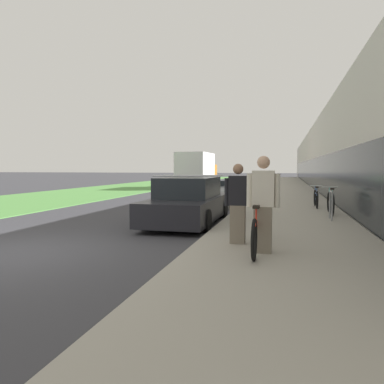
{
  "coord_description": "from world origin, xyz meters",
  "views": [
    {
      "loc": [
        5.22,
        -6.07,
        1.69
      ],
      "look_at": [
        0.86,
        11.39,
        0.51
      ],
      "focal_mm": 35.0,
      "sensor_mm": 36.0,
      "label": 1
    }
  ],
  "objects_px": {
    "bike_rack_hoop": "(331,202)",
    "moving_truck": "(197,170)",
    "vintage_roadster_curbside": "(222,194)",
    "person_rider": "(263,204)",
    "tandem_bicycle": "(259,228)",
    "cruiser_bike_middle": "(316,198)",
    "cruiser_bike_nearest": "(331,202)",
    "parked_sedan_curbside": "(189,202)",
    "person_bystander": "(238,204)"
  },
  "relations": [
    {
      "from": "bike_rack_hoop",
      "to": "parked_sedan_curbside",
      "type": "bearing_deg",
      "value": -170.05
    },
    {
      "from": "cruiser_bike_middle",
      "to": "vintage_roadster_curbside",
      "type": "relative_size",
      "value": 0.41
    },
    {
      "from": "person_bystander",
      "to": "cruiser_bike_middle",
      "type": "xyz_separation_m",
      "value": [
        2.1,
        7.73,
        -0.46
      ]
    },
    {
      "from": "person_bystander",
      "to": "bike_rack_hoop",
      "type": "bearing_deg",
      "value": 61.45
    },
    {
      "from": "parked_sedan_curbside",
      "to": "moving_truck",
      "type": "xyz_separation_m",
      "value": [
        -4.28,
        19.33,
        0.82
      ]
    },
    {
      "from": "cruiser_bike_nearest",
      "to": "person_rider",
      "type": "bearing_deg",
      "value": -106.32
    },
    {
      "from": "bike_rack_hoop",
      "to": "cruiser_bike_nearest",
      "type": "bearing_deg",
      "value": 83.99
    },
    {
      "from": "person_rider",
      "to": "moving_truck",
      "type": "xyz_separation_m",
      "value": [
        -6.74,
        23.45,
        0.43
      ]
    },
    {
      "from": "tandem_bicycle",
      "to": "cruiser_bike_middle",
      "type": "relative_size",
      "value": 1.64
    },
    {
      "from": "cruiser_bike_middle",
      "to": "person_rider",
      "type": "bearing_deg",
      "value": -100.44
    },
    {
      "from": "cruiser_bike_middle",
      "to": "person_bystander",
      "type": "bearing_deg",
      "value": -105.19
    },
    {
      "from": "person_bystander",
      "to": "parked_sedan_curbside",
      "type": "distance_m",
      "value": 3.92
    },
    {
      "from": "vintage_roadster_curbside",
      "to": "moving_truck",
      "type": "height_order",
      "value": "moving_truck"
    },
    {
      "from": "person_rider",
      "to": "moving_truck",
      "type": "relative_size",
      "value": 0.27
    },
    {
      "from": "person_bystander",
      "to": "cruiser_bike_nearest",
      "type": "bearing_deg",
      "value": 66.93
    },
    {
      "from": "bike_rack_hoop",
      "to": "moving_truck",
      "type": "xyz_separation_m",
      "value": [
        -8.44,
        18.6,
        0.79
      ]
    },
    {
      "from": "bike_rack_hoop",
      "to": "vintage_roadster_curbside",
      "type": "bearing_deg",
      "value": 128.14
    },
    {
      "from": "cruiser_bike_nearest",
      "to": "cruiser_bike_middle",
      "type": "xyz_separation_m",
      "value": [
        -0.31,
        2.08,
        -0.02
      ]
    },
    {
      "from": "bike_rack_hoop",
      "to": "moving_truck",
      "type": "relative_size",
      "value": 0.13
    },
    {
      "from": "cruiser_bike_middle",
      "to": "vintage_roadster_curbside",
      "type": "bearing_deg",
      "value": 157.41
    },
    {
      "from": "person_bystander",
      "to": "parked_sedan_curbside",
      "type": "bearing_deg",
      "value": 119.36
    },
    {
      "from": "tandem_bicycle",
      "to": "bike_rack_hoop",
      "type": "height_order",
      "value": "tandem_bicycle"
    },
    {
      "from": "vintage_roadster_curbside",
      "to": "person_bystander",
      "type": "bearing_deg",
      "value": -78.67
    },
    {
      "from": "tandem_bicycle",
      "to": "parked_sedan_curbside",
      "type": "relative_size",
      "value": 0.59
    },
    {
      "from": "tandem_bicycle",
      "to": "cruiser_bike_middle",
      "type": "xyz_separation_m",
      "value": [
        1.66,
        8.09,
        -0.03
      ]
    },
    {
      "from": "bike_rack_hoop",
      "to": "cruiser_bike_middle",
      "type": "distance_m",
      "value": 3.61
    },
    {
      "from": "vintage_roadster_curbside",
      "to": "moving_truck",
      "type": "relative_size",
      "value": 0.66
    },
    {
      "from": "tandem_bicycle",
      "to": "moving_truck",
      "type": "bearing_deg",
      "value": 106.05
    },
    {
      "from": "parked_sedan_curbside",
      "to": "vintage_roadster_curbside",
      "type": "height_order",
      "value": "parked_sedan_curbside"
    },
    {
      "from": "cruiser_bike_nearest",
      "to": "vintage_roadster_curbside",
      "type": "distance_m",
      "value": 5.69
    },
    {
      "from": "person_bystander",
      "to": "vintage_roadster_curbside",
      "type": "relative_size",
      "value": 0.38
    },
    {
      "from": "tandem_bicycle",
      "to": "bike_rack_hoop",
      "type": "bearing_deg",
      "value": 68.08
    },
    {
      "from": "tandem_bicycle",
      "to": "vintage_roadster_curbside",
      "type": "xyz_separation_m",
      "value": [
        -2.32,
        9.74,
        -0.06
      ]
    },
    {
      "from": "bike_rack_hoop",
      "to": "cruiser_bike_middle",
      "type": "bearing_deg",
      "value": 92.36
    },
    {
      "from": "moving_truck",
      "to": "vintage_roadster_curbside",
      "type": "bearing_deg",
      "value": -72.07
    },
    {
      "from": "vintage_roadster_curbside",
      "to": "bike_rack_hoop",
      "type": "bearing_deg",
      "value": -51.86
    },
    {
      "from": "tandem_bicycle",
      "to": "cruiser_bike_middle",
      "type": "distance_m",
      "value": 8.25
    },
    {
      "from": "parked_sedan_curbside",
      "to": "moving_truck",
      "type": "height_order",
      "value": "moving_truck"
    },
    {
      "from": "bike_rack_hoop",
      "to": "vintage_roadster_curbside",
      "type": "height_order",
      "value": "vintage_roadster_curbside"
    },
    {
      "from": "parked_sedan_curbside",
      "to": "vintage_roadster_curbside",
      "type": "relative_size",
      "value": 1.13
    },
    {
      "from": "person_rider",
      "to": "vintage_roadster_curbside",
      "type": "xyz_separation_m",
      "value": [
        -2.42,
        10.11,
        -0.56
      ]
    },
    {
      "from": "tandem_bicycle",
      "to": "cruiser_bike_middle",
      "type": "height_order",
      "value": "tandem_bicycle"
    },
    {
      "from": "bike_rack_hoop",
      "to": "cruiser_bike_nearest",
      "type": "height_order",
      "value": "cruiser_bike_nearest"
    },
    {
      "from": "person_rider",
      "to": "bike_rack_hoop",
      "type": "height_order",
      "value": "person_rider"
    },
    {
      "from": "tandem_bicycle",
      "to": "moving_truck",
      "type": "xyz_separation_m",
      "value": [
        -6.64,
        23.08,
        0.92
      ]
    },
    {
      "from": "cruiser_bike_nearest",
      "to": "cruiser_bike_middle",
      "type": "distance_m",
      "value": 2.1
    },
    {
      "from": "bike_rack_hoop",
      "to": "cruiser_bike_nearest",
      "type": "distance_m",
      "value": 1.54
    },
    {
      "from": "bike_rack_hoop",
      "to": "cruiser_bike_middle",
      "type": "xyz_separation_m",
      "value": [
        -0.15,
        3.6,
        -0.16
      ]
    },
    {
      "from": "parked_sedan_curbside",
      "to": "vintage_roadster_curbside",
      "type": "bearing_deg",
      "value": 89.69
    },
    {
      "from": "vintage_roadster_curbside",
      "to": "cruiser_bike_middle",
      "type": "bearing_deg",
      "value": -22.59
    }
  ]
}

